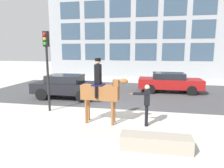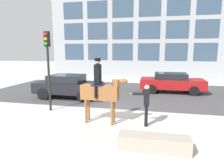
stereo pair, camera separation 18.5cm
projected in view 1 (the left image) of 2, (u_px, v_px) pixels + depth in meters
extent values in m
plane|color=beige|center=(108.00, 112.00, 9.83)|extent=(80.00, 80.00, 0.00)
cube|color=#444447|center=(122.00, 92.00, 14.42)|extent=(19.40, 8.50, 0.01)
cube|color=#33475B|center=(71.00, 52.00, 23.11)|extent=(2.28, 0.02, 1.83)
cube|color=#33475B|center=(95.00, 52.00, 22.57)|extent=(2.28, 0.02, 1.83)
cube|color=#33475B|center=(120.00, 52.00, 22.04)|extent=(2.28, 0.02, 1.83)
cube|color=#33475B|center=(146.00, 52.00, 21.51)|extent=(2.28, 0.02, 1.83)
cube|color=#33475B|center=(173.00, 52.00, 20.97)|extent=(2.28, 0.02, 1.83)
cube|color=#33475B|center=(202.00, 52.00, 20.44)|extent=(2.28, 0.02, 1.83)
cube|color=#33475B|center=(70.00, 31.00, 22.72)|extent=(2.28, 0.02, 1.83)
cube|color=#33475B|center=(95.00, 31.00, 22.19)|extent=(2.28, 0.02, 1.83)
cube|color=#33475B|center=(120.00, 31.00, 21.65)|extent=(2.28, 0.02, 1.83)
cube|color=#33475B|center=(146.00, 30.00, 21.12)|extent=(2.28, 0.02, 1.83)
cube|color=#33475B|center=(174.00, 30.00, 20.59)|extent=(2.28, 0.02, 1.83)
cube|color=#33475B|center=(204.00, 29.00, 20.05)|extent=(2.28, 0.02, 1.83)
cube|color=#33475B|center=(70.00, 10.00, 22.34)|extent=(2.28, 0.02, 1.83)
cube|color=#33475B|center=(94.00, 9.00, 21.80)|extent=(2.28, 0.02, 1.83)
cube|color=#33475B|center=(120.00, 8.00, 21.27)|extent=(2.28, 0.02, 1.83)
cube|color=#33475B|center=(147.00, 7.00, 20.74)|extent=(2.28, 0.02, 1.83)
cube|color=#33475B|center=(175.00, 6.00, 20.20)|extent=(2.28, 0.02, 1.83)
cube|color=#33475B|center=(205.00, 5.00, 19.67)|extent=(2.28, 0.02, 1.83)
cube|color=brown|center=(100.00, 92.00, 8.15)|extent=(1.57, 0.51, 0.60)
cylinder|color=brown|center=(114.00, 111.00, 8.30)|extent=(0.11, 0.11, 1.00)
cylinder|color=brown|center=(112.00, 113.00, 8.01)|extent=(0.11, 0.11, 1.00)
cylinder|color=brown|center=(89.00, 109.00, 8.56)|extent=(0.11, 0.11, 1.00)
cylinder|color=brown|center=(86.00, 111.00, 8.27)|extent=(0.11, 0.11, 1.00)
cube|color=brown|center=(116.00, 85.00, 7.94)|extent=(0.21, 0.25, 0.46)
cube|color=black|center=(113.00, 85.00, 7.96)|extent=(0.04, 0.08, 0.42)
ellipsoid|color=brown|center=(124.00, 81.00, 7.84)|extent=(0.36, 0.21, 0.21)
cube|color=silver|center=(126.00, 81.00, 7.81)|extent=(0.13, 0.06, 0.09)
cylinder|color=black|center=(81.00, 94.00, 8.36)|extent=(0.09, 0.09, 0.55)
cube|color=#14144C|center=(98.00, 85.00, 8.11)|extent=(0.49, 0.50, 0.05)
cube|color=black|center=(98.00, 74.00, 8.04)|extent=(0.23, 0.33, 0.80)
sphere|color=#D1A889|center=(98.00, 62.00, 7.96)|extent=(0.22, 0.22, 0.22)
cylinder|color=black|center=(98.00, 60.00, 7.94)|extent=(0.24, 0.24, 0.12)
cylinder|color=black|center=(100.00, 90.00, 8.42)|extent=(0.11, 0.11, 0.48)
cylinder|color=black|center=(96.00, 92.00, 7.90)|extent=(0.11, 0.11, 0.48)
cylinder|color=black|center=(146.00, 116.00, 7.93)|extent=(0.13, 0.13, 0.87)
cylinder|color=black|center=(146.00, 114.00, 8.08)|extent=(0.13, 0.13, 0.87)
cube|color=black|center=(147.00, 97.00, 7.88)|extent=(0.23, 0.41, 0.59)
sphere|color=#D1A889|center=(147.00, 87.00, 7.81)|extent=(0.20, 0.20, 0.20)
cube|color=black|center=(140.00, 94.00, 7.72)|extent=(0.55, 0.11, 0.09)
cone|color=orange|center=(131.00, 94.00, 7.77)|extent=(0.18, 0.05, 0.04)
cube|color=black|center=(67.00, 87.00, 12.54)|extent=(4.12, 1.80, 0.65)
cube|color=black|center=(65.00, 79.00, 12.47)|extent=(2.06, 1.59, 0.46)
cylinder|color=black|center=(82.00, 96.00, 11.56)|extent=(0.73, 0.22, 0.73)
cylinder|color=black|center=(90.00, 91.00, 13.16)|extent=(0.73, 0.22, 0.73)
cylinder|color=black|center=(42.00, 94.00, 12.04)|extent=(0.73, 0.22, 0.73)
cylinder|color=black|center=(55.00, 89.00, 13.64)|extent=(0.73, 0.22, 0.73)
cube|color=maroon|center=(170.00, 83.00, 14.31)|extent=(4.39, 1.75, 0.65)
cube|color=black|center=(169.00, 76.00, 14.24)|extent=(2.19, 1.54, 0.42)
cylinder|color=black|center=(192.00, 91.00, 13.33)|extent=(0.66, 0.21, 0.66)
cylinder|color=black|center=(187.00, 86.00, 14.88)|extent=(0.66, 0.21, 0.66)
cylinder|color=black|center=(150.00, 89.00, 13.84)|extent=(0.66, 0.21, 0.66)
cylinder|color=black|center=(150.00, 85.00, 15.39)|extent=(0.66, 0.21, 0.66)
cylinder|color=black|center=(48.00, 80.00, 9.75)|extent=(0.11, 0.11, 3.16)
cube|color=black|center=(46.00, 39.00, 9.43)|extent=(0.24, 0.19, 0.72)
sphere|color=red|center=(44.00, 34.00, 9.28)|extent=(0.15, 0.15, 0.15)
sphere|color=orange|center=(45.00, 39.00, 9.31)|extent=(0.15, 0.15, 0.15)
sphere|color=green|center=(45.00, 44.00, 9.35)|extent=(0.15, 0.15, 0.15)
cube|color=#9E9384|center=(156.00, 142.00, 6.07)|extent=(2.14, 0.56, 0.46)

